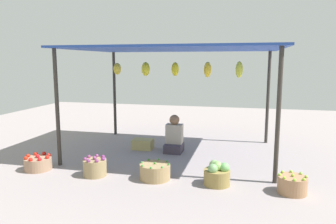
{
  "coord_description": "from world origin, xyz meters",
  "views": [
    {
      "loc": [
        1.39,
        -6.38,
        1.88
      ],
      "look_at": [
        0.0,
        -0.64,
        0.95
      ],
      "focal_mm": 34.7,
      "sensor_mm": 36.0,
      "label": 1
    }
  ],
  "objects_px": {
    "basket_cabbages": "(217,175)",
    "wooden_crate_near_vendor": "(143,144)",
    "vendor_person": "(174,138)",
    "basket_purple_onions": "(95,167)",
    "basket_limes": "(292,185)",
    "basket_green_chilies": "(155,171)",
    "basket_red_tomatoes": "(38,163)"
  },
  "relations": [
    {
      "from": "basket_limes",
      "to": "basket_purple_onions",
      "type": "bearing_deg",
      "value": -179.95
    },
    {
      "from": "vendor_person",
      "to": "basket_cabbages",
      "type": "relative_size",
      "value": 1.94
    },
    {
      "from": "basket_red_tomatoes",
      "to": "basket_limes",
      "type": "relative_size",
      "value": 1.12
    },
    {
      "from": "basket_green_chilies",
      "to": "vendor_person",
      "type": "bearing_deg",
      "value": 91.69
    },
    {
      "from": "vendor_person",
      "to": "basket_purple_onions",
      "type": "distance_m",
      "value": 1.97
    },
    {
      "from": "basket_cabbages",
      "to": "wooden_crate_near_vendor",
      "type": "distance_m",
      "value": 2.43
    },
    {
      "from": "basket_limes",
      "to": "wooden_crate_near_vendor",
      "type": "height_order",
      "value": "basket_limes"
    },
    {
      "from": "vendor_person",
      "to": "basket_green_chilies",
      "type": "height_order",
      "value": "vendor_person"
    },
    {
      "from": "basket_purple_onions",
      "to": "basket_cabbages",
      "type": "xyz_separation_m",
      "value": [
        2.0,
        0.07,
        0.02
      ]
    },
    {
      "from": "vendor_person",
      "to": "basket_limes",
      "type": "relative_size",
      "value": 1.89
    },
    {
      "from": "vendor_person",
      "to": "basket_purple_onions",
      "type": "bearing_deg",
      "value": -119.24
    },
    {
      "from": "basket_green_chilies",
      "to": "basket_limes",
      "type": "bearing_deg",
      "value": -2.26
    },
    {
      "from": "vendor_person",
      "to": "basket_cabbages",
      "type": "height_order",
      "value": "vendor_person"
    },
    {
      "from": "basket_cabbages",
      "to": "vendor_person",
      "type": "bearing_deg",
      "value": 122.19
    },
    {
      "from": "basket_green_chilies",
      "to": "basket_cabbages",
      "type": "relative_size",
      "value": 1.23
    },
    {
      "from": "basket_purple_onions",
      "to": "basket_cabbages",
      "type": "relative_size",
      "value": 0.95
    },
    {
      "from": "basket_purple_onions",
      "to": "basket_red_tomatoes",
      "type": "bearing_deg",
      "value": 177.92
    },
    {
      "from": "basket_limes",
      "to": "vendor_person",
      "type": "bearing_deg",
      "value": 141.0
    },
    {
      "from": "vendor_person",
      "to": "basket_red_tomatoes",
      "type": "height_order",
      "value": "vendor_person"
    },
    {
      "from": "vendor_person",
      "to": "basket_limes",
      "type": "bearing_deg",
      "value": -39.0
    },
    {
      "from": "vendor_person",
      "to": "basket_red_tomatoes",
      "type": "relative_size",
      "value": 1.68
    },
    {
      "from": "wooden_crate_near_vendor",
      "to": "basket_cabbages",
      "type": "bearing_deg",
      "value": -44.14
    },
    {
      "from": "vendor_person",
      "to": "basket_cabbages",
      "type": "xyz_separation_m",
      "value": [
        1.04,
        -1.65,
        -0.14
      ]
    },
    {
      "from": "basket_green_chilies",
      "to": "wooden_crate_near_vendor",
      "type": "height_order",
      "value": "basket_green_chilies"
    },
    {
      "from": "basket_red_tomatoes",
      "to": "basket_green_chilies",
      "type": "height_order",
      "value": "basket_green_chilies"
    },
    {
      "from": "basket_cabbages",
      "to": "basket_limes",
      "type": "distance_m",
      "value": 1.08
    },
    {
      "from": "basket_purple_onions",
      "to": "basket_cabbages",
      "type": "distance_m",
      "value": 2.0
    },
    {
      "from": "vendor_person",
      "to": "basket_purple_onions",
      "type": "xyz_separation_m",
      "value": [
        -0.96,
        -1.72,
        -0.15
      ]
    },
    {
      "from": "basket_green_chilies",
      "to": "wooden_crate_near_vendor",
      "type": "bearing_deg",
      "value": 114.2
    },
    {
      "from": "basket_purple_onions",
      "to": "basket_green_chilies",
      "type": "xyz_separation_m",
      "value": [
        1.01,
        0.08,
        -0.02
      ]
    },
    {
      "from": "basket_green_chilies",
      "to": "wooden_crate_near_vendor",
      "type": "distance_m",
      "value": 1.84
    },
    {
      "from": "vendor_person",
      "to": "basket_green_chilies",
      "type": "distance_m",
      "value": 1.64
    }
  ]
}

